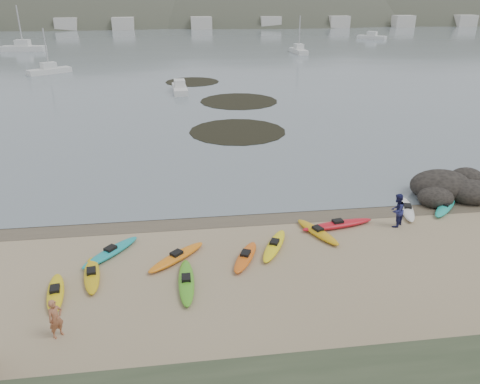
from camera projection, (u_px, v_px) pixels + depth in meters
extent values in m
plane|color=tan|center=(240.00, 216.00, 27.21)|extent=(600.00, 600.00, 0.00)
plane|color=brown|center=(241.00, 218.00, 26.93)|extent=(60.00, 60.00, 0.00)
plane|color=slate|center=(179.00, 11.00, 300.31)|extent=(1200.00, 1200.00, 0.00)
ellipsoid|color=white|center=(407.00, 209.00, 27.60)|extent=(1.71, 3.44, 0.34)
ellipsoid|color=gold|center=(318.00, 232.00, 25.01)|extent=(1.94, 3.36, 0.34)
ellipsoid|color=#4FAB22|center=(186.00, 282.00, 20.72)|extent=(0.72, 3.68, 0.34)
ellipsoid|color=gold|center=(92.00, 275.00, 21.22)|extent=(1.19, 3.23, 0.34)
ellipsoid|color=yellow|center=(55.00, 293.00, 19.95)|extent=(1.19, 3.12, 0.34)
ellipsoid|color=red|center=(337.00, 225.00, 25.79)|extent=(4.32, 1.45, 0.34)
ellipsoid|color=orange|center=(245.00, 257.00, 22.65)|extent=(1.88, 3.04, 0.34)
ellipsoid|color=#1CAE9A|center=(445.00, 207.00, 27.90)|extent=(2.90, 2.94, 0.34)
ellipsoid|color=yellow|center=(274.00, 246.00, 23.67)|extent=(2.15, 3.40, 0.34)
ellipsoid|color=orange|center=(177.00, 257.00, 22.66)|extent=(3.08, 2.99, 0.34)
ellipsoid|color=teal|center=(111.00, 252.00, 23.09)|extent=(2.84, 3.26, 0.34)
imported|color=#B16A47|center=(56.00, 319.00, 17.42)|extent=(0.68, 0.68, 1.60)
imported|color=navy|center=(397.00, 210.00, 25.64)|extent=(1.18, 1.17, 1.92)
ellipsoid|color=black|center=(440.00, 191.00, 29.89)|extent=(3.90, 3.03, 1.95)
ellipsoid|color=black|center=(470.00, 196.00, 29.18)|extent=(2.82, 2.38, 1.52)
ellipsoid|color=black|center=(435.00, 201.00, 28.62)|extent=(2.17, 1.95, 1.30)
ellipsoid|color=black|center=(465.00, 185.00, 30.80)|extent=(2.38, 2.17, 1.73)
cylinder|color=black|center=(237.00, 131.00, 43.39)|extent=(8.96, 8.96, 0.04)
cylinder|color=black|center=(239.00, 101.00, 55.26)|extent=(9.14, 9.14, 0.04)
cylinder|color=black|center=(192.00, 82.00, 66.99)|extent=(7.65, 7.65, 0.04)
cube|color=silver|center=(49.00, 71.00, 73.51)|extent=(6.46, 5.47, 0.93)
cube|color=silver|center=(180.00, 89.00, 60.04)|extent=(2.01, 6.16, 0.85)
cube|color=silver|center=(299.00, 51.00, 97.59)|extent=(2.39, 7.32, 1.01)
cube|color=silver|center=(24.00, 48.00, 101.07)|extent=(9.32, 3.45, 1.28)
cube|color=silver|center=(372.00, 37.00, 126.36)|extent=(7.17, 6.64, 1.07)
ellipsoid|color=#384235|center=(81.00, 65.00, 206.41)|extent=(220.00, 120.00, 80.00)
ellipsoid|color=#384235|center=(261.00, 57.00, 210.46)|extent=(200.00, 110.00, 68.00)
ellipsoid|color=#384235|center=(427.00, 55.00, 230.56)|extent=(230.00, 130.00, 76.00)
cube|color=beige|center=(55.00, 24.00, 153.34)|extent=(7.00, 5.00, 4.00)
cube|color=beige|center=(130.00, 24.00, 156.24)|extent=(7.00, 5.00, 4.00)
cube|color=beige|center=(201.00, 23.00, 159.14)|extent=(7.00, 5.00, 4.00)
cube|color=beige|center=(271.00, 22.00, 162.05)|extent=(7.00, 5.00, 4.00)
cube|color=beige|center=(337.00, 22.00, 164.95)|extent=(7.00, 5.00, 4.00)
cube|color=beige|center=(402.00, 21.00, 167.85)|extent=(7.00, 5.00, 4.00)
cube|color=beige|center=(464.00, 21.00, 170.75)|extent=(7.00, 5.00, 4.00)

